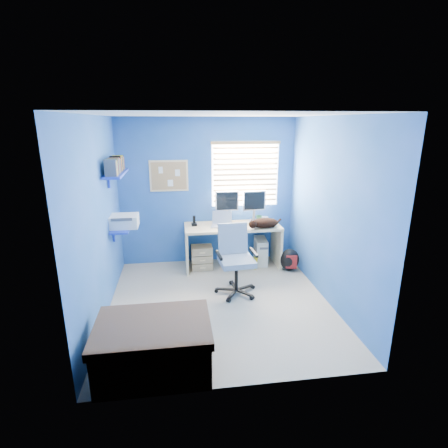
{
  "coord_description": "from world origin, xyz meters",
  "views": [
    {
      "loc": [
        -0.54,
        -4.3,
        2.43
      ],
      "look_at": [
        0.15,
        0.65,
        0.95
      ],
      "focal_mm": 28.0,
      "sensor_mm": 36.0,
      "label": 1
    }
  ],
  "objects": [
    {
      "name": "tower_pc",
      "position": [
        0.9,
        1.32,
        0.23
      ],
      "size": [
        0.23,
        0.45,
        0.45
      ],
      "primitive_type": "cube",
      "rotation": [
        0.0,
        0.0,
        -0.09
      ],
      "color": "beige",
      "rests_on": "floor"
    },
    {
      "name": "cd_spindle",
      "position": [
        0.99,
        1.47,
        0.78
      ],
      "size": [
        0.13,
        0.13,
        0.07
      ],
      "primitive_type": "cylinder",
      "color": "silver",
      "rests_on": "desk"
    },
    {
      "name": "cat",
      "position": [
        0.88,
        1.05,
        0.82
      ],
      "size": [
        0.51,
        0.4,
        0.16
      ],
      "primitive_type": "ellipsoid",
      "rotation": [
        0.0,
        0.0,
        0.4
      ],
      "color": "black",
      "rests_on": "desk"
    },
    {
      "name": "monitor_right",
      "position": [
        0.79,
        1.46,
        1.01
      ],
      "size": [
        0.41,
        0.16,
        0.54
      ],
      "primitive_type": "cube",
      "rotation": [
        0.0,
        0.0,
        0.11
      ],
      "color": "silver",
      "rests_on": "desk"
    },
    {
      "name": "wall_right",
      "position": [
        1.5,
        0.0,
        1.25
      ],
      "size": [
        0.01,
        3.2,
        2.5
      ],
      "primitive_type": "cube",
      "color": "#1E5BA2",
      "rests_on": "ground"
    },
    {
      "name": "wall_front",
      "position": [
        0.0,
        -1.6,
        1.25
      ],
      "size": [
        3.0,
        0.01,
        2.5
      ],
      "primitive_type": "cube",
      "color": "#1E5BA2",
      "rests_on": "ground"
    },
    {
      "name": "drawer_boxes",
      "position": [
        -0.15,
        1.23,
        0.2
      ],
      "size": [
        0.35,
        0.28,
        0.41
      ],
      "primitive_type": "cube",
      "color": "tan",
      "rests_on": "floor"
    },
    {
      "name": "laptop",
      "position": [
        0.18,
        1.22,
        0.85
      ],
      "size": [
        0.38,
        0.33,
        0.22
      ],
      "primitive_type": "cube",
      "rotation": [
        0.0,
        0.0,
        -0.24
      ],
      "color": "silver",
      "rests_on": "desk"
    },
    {
      "name": "corkboard",
      "position": [
        -0.65,
        1.58,
        1.55
      ],
      "size": [
        0.64,
        0.02,
        0.52
      ],
      "color": "#E1BC81",
      "rests_on": "ground"
    },
    {
      "name": "yellow_book",
      "position": [
        0.76,
        1.12,
        0.12
      ],
      "size": [
        0.03,
        0.17,
        0.24
      ],
      "primitive_type": "cube",
      "color": "yellow",
      "rests_on": "floor"
    },
    {
      "name": "wall_left",
      "position": [
        -1.5,
        0.0,
        1.25
      ],
      "size": [
        0.01,
        3.2,
        2.5
      ],
      "primitive_type": "cube",
      "color": "#1E5BA2",
      "rests_on": "ground"
    },
    {
      "name": "wall_shelves",
      "position": [
        -1.35,
        0.75,
        1.43
      ],
      "size": [
        0.42,
        0.9,
        1.05
      ],
      "color": "#213CC2",
      "rests_on": "ground"
    },
    {
      "name": "monitor_left",
      "position": [
        0.32,
        1.5,
        1.01
      ],
      "size": [
        0.4,
        0.13,
        0.54
      ],
      "primitive_type": "cube",
      "rotation": [
        0.0,
        0.0,
        0.01
      ],
      "color": "silver",
      "rests_on": "desk"
    },
    {
      "name": "bed_corner",
      "position": [
        -0.82,
        -1.23,
        0.26
      ],
      "size": [
        1.09,
        0.78,
        0.52
      ],
      "primitive_type": "cube",
      "color": "#52372C",
      "rests_on": "floor"
    },
    {
      "name": "backpack",
      "position": [
        1.31,
        0.95,
        0.19
      ],
      "size": [
        0.38,
        0.33,
        0.38
      ],
      "primitive_type": "ellipsoid",
      "rotation": [
        0.0,
        0.0,
        -0.31
      ],
      "color": "black",
      "rests_on": "floor"
    },
    {
      "name": "mug",
      "position": [
        0.88,
        1.44,
        0.79
      ],
      "size": [
        0.1,
        0.09,
        0.1
      ],
      "primitive_type": "imported",
      "color": "#2A6D42",
      "rests_on": "desk"
    },
    {
      "name": "window_blinds",
      "position": [
        0.65,
        1.57,
        1.55
      ],
      "size": [
        1.15,
        0.05,
        1.1
      ],
      "color": "white",
      "rests_on": "ground"
    },
    {
      "name": "desk",
      "position": [
        0.38,
        1.26,
        0.37
      ],
      "size": [
        1.6,
        0.65,
        0.74
      ],
      "primitive_type": "cube",
      "color": "#E1BC81",
      "rests_on": "floor"
    },
    {
      "name": "phone",
      "position": [
        -0.26,
        1.33,
        0.82
      ],
      "size": [
        0.09,
        0.11,
        0.17
      ],
      "primitive_type": "cube",
      "rotation": [
        0.0,
        0.0,
        0.02
      ],
      "color": "black",
      "rests_on": "desk"
    },
    {
      "name": "office_chair",
      "position": [
        0.27,
        0.31,
        0.37
      ],
      "size": [
        0.63,
        0.63,
        1.0
      ],
      "color": "black",
      "rests_on": "floor"
    },
    {
      "name": "ceiling",
      "position": [
        0.0,
        0.0,
        2.5
      ],
      "size": [
        3.0,
        3.2,
        0.0
      ],
      "primitive_type": "cube",
      "color": "white",
      "rests_on": "wall_back"
    },
    {
      "name": "floor",
      "position": [
        0.0,
        0.0,
        0.0
      ],
      "size": [
        3.0,
        3.2,
        0.0
      ],
      "primitive_type": "cube",
      "color": "#B7AB95",
      "rests_on": "ground"
    },
    {
      "name": "wall_back",
      "position": [
        0.0,
        1.6,
        1.25
      ],
      "size": [
        3.0,
        0.01,
        2.5
      ],
      "primitive_type": "cube",
      "color": "#1E5BA2",
      "rests_on": "ground"
    }
  ]
}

